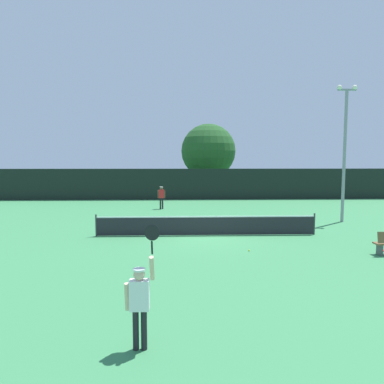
{
  "coord_description": "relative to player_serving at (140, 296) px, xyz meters",
  "views": [
    {
      "loc": [
        -1.3,
        -16.95,
        3.7
      ],
      "look_at": [
        -0.63,
        2.36,
        1.94
      ],
      "focal_mm": 32.77,
      "sensor_mm": 36.0,
      "label": 1
    }
  ],
  "objects": [
    {
      "name": "large_tree",
      "position": [
        3.9,
        31.69,
        3.6
      ],
      "size": [
        5.9,
        5.9,
        7.63
      ],
      "color": "brown",
      "rests_on": "ground"
    },
    {
      "name": "player_serving",
      "position": [
        0.0,
        0.0,
        0.0
      ],
      "size": [
        0.67,
        0.39,
        2.46
      ],
      "color": "white",
      "rests_on": "ground"
    },
    {
      "name": "tennis_net",
      "position": [
        2.07,
        10.35,
        -0.56
      ],
      "size": [
        10.83,
        0.08,
        1.07
      ],
      "color": "#232328",
      "rests_on": "ground"
    },
    {
      "name": "light_pole",
      "position": [
        10.53,
        13.92,
        3.52
      ],
      "size": [
        1.18,
        0.28,
        8.06
      ],
      "color": "gray",
      "rests_on": "ground"
    },
    {
      "name": "player_receiving",
      "position": [
        -0.62,
        19.83,
        -0.03
      ],
      "size": [
        0.57,
        0.25,
        1.7
      ],
      "rotation": [
        0.0,
        0.0,
        3.14
      ],
      "color": "red",
      "rests_on": "ground"
    },
    {
      "name": "parked_car_near",
      "position": [
        -1.45,
        34.01,
        -0.3
      ],
      "size": [
        2.38,
        4.39,
        1.69
      ],
      "rotation": [
        0.0,
        0.0,
        0.12
      ],
      "color": "navy",
      "rests_on": "ground"
    },
    {
      "name": "perimeter_fence",
      "position": [
        2.07,
        26.24,
        0.38
      ],
      "size": [
        39.11,
        0.12,
        2.9
      ],
      "primitive_type": "cube",
      "color": "black",
      "rests_on": "ground"
    },
    {
      "name": "ground_plane",
      "position": [
        2.07,
        10.35,
        -1.07
      ],
      "size": [
        120.0,
        120.0,
        0.0
      ],
      "primitive_type": "plane",
      "color": "#387F4C"
    },
    {
      "name": "tennis_ball",
      "position": [
        3.59,
        7.28,
        -1.04
      ],
      "size": [
        0.07,
        0.07,
        0.07
      ],
      "primitive_type": "sphere",
      "color": "#CCE033",
      "rests_on": "ground"
    }
  ]
}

